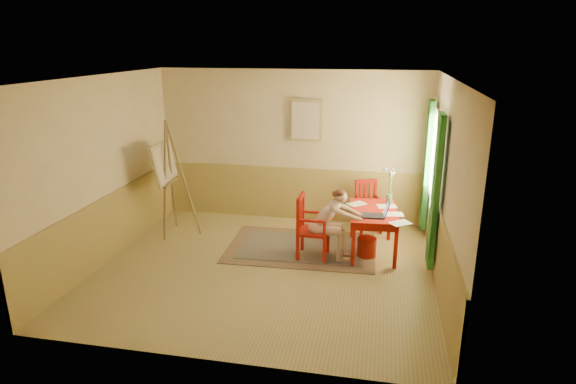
% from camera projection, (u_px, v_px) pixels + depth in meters
% --- Properties ---
extents(room, '(5.04, 4.54, 2.84)m').
position_uv_depth(room, '(263.00, 179.00, 6.86)').
color(room, tan).
rests_on(room, ground).
extents(wainscot, '(5.00, 4.50, 1.00)m').
position_uv_depth(wainscot, '(276.00, 219.00, 7.87)').
color(wainscot, tan).
rests_on(wainscot, room).
extents(window, '(0.12, 2.01, 2.20)m').
position_uv_depth(window, '(433.00, 171.00, 7.46)').
color(window, white).
rests_on(window, room).
extents(wall_portrait, '(0.60, 0.05, 0.76)m').
position_uv_depth(wall_portrait, '(306.00, 121.00, 8.73)').
color(wall_portrait, tan).
rests_on(wall_portrait, room).
extents(rug, '(2.45, 1.68, 0.02)m').
position_uv_depth(rug, '(301.00, 247.00, 7.99)').
color(rug, '#8C7251').
rests_on(rug, room).
extents(table, '(0.81, 1.25, 0.72)m').
position_uv_depth(table, '(373.00, 216.00, 7.65)').
color(table, '#B61409').
rests_on(table, room).
extents(chair_left, '(0.47, 0.45, 1.01)m').
position_uv_depth(chair_left, '(310.00, 227.00, 7.52)').
color(chair_left, '#B61409').
rests_on(chair_left, room).
extents(chair_back, '(0.52, 0.53, 0.90)m').
position_uv_depth(chair_back, '(368.00, 206.00, 8.64)').
color(chair_back, '#B61409').
rests_on(chair_back, room).
extents(figure, '(0.85, 0.37, 1.15)m').
position_uv_depth(figure, '(330.00, 221.00, 7.42)').
color(figure, beige).
rests_on(figure, room).
extents(laptop, '(0.43, 0.27, 0.25)m').
position_uv_depth(laptop, '(377.00, 213.00, 7.33)').
color(laptop, '#1E2338').
rests_on(laptop, table).
extents(papers, '(1.05, 1.12, 0.00)m').
position_uv_depth(papers, '(384.00, 211.00, 7.56)').
color(papers, white).
rests_on(papers, table).
extents(vase, '(0.21, 0.31, 0.59)m').
position_uv_depth(vase, '(390.00, 187.00, 7.88)').
color(vase, '#3F724C').
rests_on(vase, table).
extents(wastebasket, '(0.30, 0.30, 0.32)m').
position_uv_depth(wastebasket, '(367.00, 247.00, 7.63)').
color(wastebasket, '#A62114').
rests_on(wastebasket, room).
extents(easel, '(0.71, 0.90, 2.03)m').
position_uv_depth(easel, '(167.00, 167.00, 8.29)').
color(easel, olive).
rests_on(easel, room).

